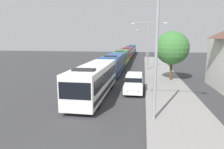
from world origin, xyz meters
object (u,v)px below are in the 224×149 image
Objects in this scene: streetlamp_mid at (148,40)px; bus_rear at (130,50)px; bus_second_in_line at (114,64)px; streetlamp_far at (147,40)px; streetlamp_near at (157,42)px; white_suv at (134,82)px; roadside_tree at (172,48)px; bus_tail_end at (132,48)px; bus_fourth_in_line at (127,53)px; bus_middle at (122,57)px; bus_lead at (95,79)px.

bus_rear is at bearing 99.53° from streetlamp_mid.
streetlamp_far is at bearing 79.19° from bus_second_in_line.
bus_second_in_line is at bearing 107.18° from streetlamp_near.
bus_rear is (0.00, 37.55, 0.00)m from bus_second_in_line.
bus_second_in_line is 2.05× the size of white_suv.
streetlamp_far is 1.30× the size of roadside_tree.
streetlamp_far is (5.40, -22.50, 3.57)m from bus_tail_end.
bus_rear is (0.00, 12.58, 0.00)m from bus_fourth_in_line.
white_suv is at bearing -83.96° from bus_fourth_in_line.
streetlamp_far reaches higher than bus_rear.
streetlamp_mid is at bearing 90.00° from streetlamp_near.
streetlamp_far is at bearing 90.00° from streetlamp_near.
white_suv is (3.70, -9.96, -0.65)m from bus_second_in_line.
streetlamp_near is (1.70, -7.50, 4.29)m from white_suv.
bus_fourth_in_line is 20.61m from streetlamp_mid.
bus_middle reaches higher than white_suv.
bus_fourth_in_line is 42.93m from streetlamp_near.
streetlamp_mid is 1.31× the size of roadside_tree.
bus_lead is at bearing -133.94° from roadside_tree.
streetlamp_mid reaches higher than bus_fourth_in_line.
bus_middle is at bearing -90.00° from bus_rear.
bus_lead is at bearing -90.00° from bus_second_in_line.
bus_second_in_line is at bearing -90.00° from bus_fourth_in_line.
bus_lead is 12.19m from roadside_tree.
roadside_tree reaches higher than white_suv.
bus_second_in_line is 18.64m from streetlamp_near.
bus_tail_end is at bearing 103.49° from streetlamp_far.
roadside_tree is at bearing -73.95° from bus_fourth_in_line.
streetlamp_mid is at bearing 107.36° from roadside_tree.
streetlamp_near reaches higher than bus_tail_end.
bus_fourth_in_line is at bearing 105.43° from streetlamp_mid.
bus_lead reaches higher than white_suv.
streetlamp_mid is at bearing -74.57° from bus_fourth_in_line.
streetlamp_mid is at bearing -83.21° from bus_tail_end.
streetlamp_near is 14.07m from roadside_tree.
bus_second_in_line is at bearing -90.00° from bus_tail_end.
bus_middle is 22.20m from white_suv.
bus_lead is 12.28m from bus_second_in_line.
roadside_tree reaches higher than bus_middle.
bus_second_in_line is 24.97m from bus_fourth_in_line.
bus_lead is at bearing -90.00° from bus_rear.
bus_middle and bus_fourth_in_line have the same top height.
white_suv is 8.80m from streetlamp_near.
bus_tail_end is 2.30× the size of white_suv.
bus_lead is 1.76× the size of roadside_tree.
bus_second_in_line is at bearing -134.96° from streetlamp_mid.
bus_fourth_in_line is 29.97m from roadside_tree.
bus_middle is 9.18m from streetlamp_mid.
bus_second_in_line is 1.27× the size of streetlamp_far.
bus_lead is 8.32m from streetlamp_near.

